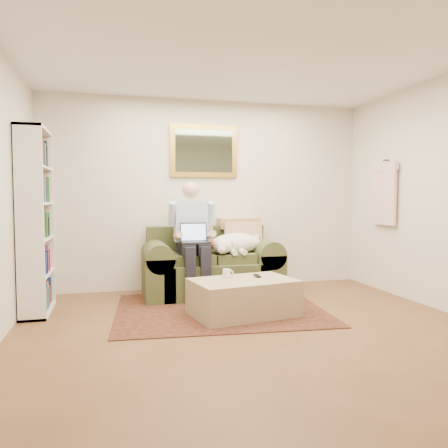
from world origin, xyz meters
name	(u,v)px	position (x,y,z in m)	size (l,w,h in m)	color
room_shell	(256,193)	(0.00, 0.35, 1.30)	(4.51, 5.00, 2.61)	brown
rug	(220,309)	(-0.14, 1.22, 0.01)	(2.28, 1.82, 0.01)	black
sofa	(211,271)	(-0.06, 2.03, 0.30)	(1.74, 0.89, 1.05)	#424524
seated_man	(193,240)	(-0.32, 1.87, 0.73)	(0.57, 0.82, 1.47)	#8C9ED8
laptop	(194,237)	(-0.32, 1.80, 0.77)	(0.34, 0.27, 0.25)	black
sleeping_dog	(236,243)	(0.26, 1.94, 0.67)	(0.72, 0.45, 0.27)	white
ottoman	(243,298)	(0.05, 0.92, 0.19)	(1.07, 0.68, 0.39)	tan
coffee_mug	(226,274)	(-0.11, 1.04, 0.44)	(0.08, 0.08, 0.10)	white
tv_remote	(257,276)	(0.24, 1.04, 0.40)	(0.05, 0.15, 0.02)	black
bookshelf	(36,221)	(-2.10, 1.60, 1.00)	(0.28, 0.80, 2.00)	white
wall_mirror	(204,151)	(-0.06, 2.47, 1.90)	(0.94, 0.04, 0.72)	gold
hanging_shirt	(384,191)	(2.19, 1.60, 1.35)	(0.06, 0.52, 0.90)	#F4CDC9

